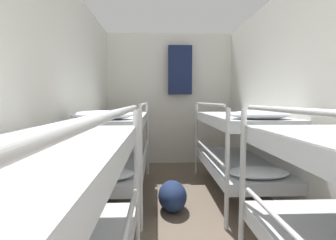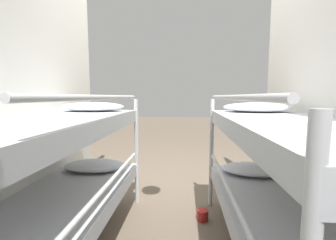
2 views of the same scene
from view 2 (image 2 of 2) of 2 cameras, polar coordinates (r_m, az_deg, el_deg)
ground_plane at (r=3.18m, az=1.93°, el=-15.82°), size 20.00×20.00×0.00m
bunk_stack_left_near at (r=1.73m, az=27.37°, el=-11.24°), size 0.80×1.93×1.19m
bunk_stack_right_near at (r=1.83m, az=-25.93°, el=-10.20°), size 0.80×1.93×1.19m
tin_can at (r=2.36m, az=8.78°, el=-22.75°), size 0.11×0.11×0.10m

